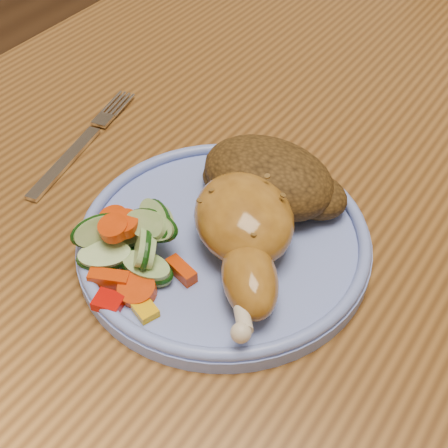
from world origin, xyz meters
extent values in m
cube|color=brown|center=(0.00, 0.00, 0.73)|extent=(0.90, 1.40, 0.04)
cube|color=brown|center=(-0.39, 0.64, 0.35)|extent=(0.06, 0.06, 0.71)
cylinder|color=#4C2D16|center=(-0.18, 0.37, 0.21)|extent=(0.04, 0.04, 0.41)
cylinder|color=#4C2D16|center=(-0.18, 0.73, 0.21)|extent=(0.04, 0.04, 0.41)
cylinder|color=#6E84D8|center=(-0.07, -0.07, 0.76)|extent=(0.23, 0.23, 0.01)
torus|color=#6E84D8|center=(-0.07, -0.07, 0.77)|extent=(0.23, 0.23, 0.01)
ellipsoid|color=#A36C22|center=(-0.05, -0.06, 0.79)|extent=(0.12, 0.12, 0.05)
ellipsoid|color=#A36C22|center=(-0.02, -0.10, 0.78)|extent=(0.08, 0.08, 0.04)
sphere|color=beige|center=(0.00, -0.15, 0.78)|extent=(0.01, 0.01, 0.01)
ellipsoid|color=#482F12|center=(-0.06, -0.01, 0.78)|extent=(0.12, 0.08, 0.05)
ellipsoid|color=#482F12|center=(-0.03, 0.00, 0.78)|extent=(0.06, 0.05, 0.03)
ellipsoid|color=#482F12|center=(-0.10, -0.01, 0.77)|extent=(0.05, 0.04, 0.02)
cube|color=#A50A05|center=(-0.10, -0.17, 0.77)|extent=(0.02, 0.02, 0.01)
cube|color=#E5A507|center=(-0.07, -0.16, 0.77)|extent=(0.02, 0.02, 0.01)
cylinder|color=red|center=(-0.12, -0.13, 0.79)|extent=(0.02, 0.02, 0.01)
cylinder|color=red|center=(-0.09, -0.15, 0.77)|extent=(0.03, 0.03, 0.01)
cylinder|color=red|center=(-0.15, -0.11, 0.77)|extent=(0.02, 0.03, 0.01)
cube|color=red|center=(-0.11, -0.15, 0.77)|extent=(0.03, 0.02, 0.01)
cube|color=red|center=(-0.07, -0.12, 0.77)|extent=(0.03, 0.02, 0.01)
cylinder|color=red|center=(-0.12, -0.12, 0.79)|extent=(0.02, 0.02, 0.01)
cylinder|color=#A2BE7B|center=(-0.10, -0.10, 0.79)|extent=(0.05, 0.05, 0.04)
cylinder|color=#A2BE7B|center=(-0.14, -0.13, 0.78)|extent=(0.04, 0.05, 0.04)
cylinder|color=#A2BE7B|center=(-0.13, -0.12, 0.77)|extent=(0.05, 0.05, 0.02)
cylinder|color=#A2BE7B|center=(-0.10, -0.12, 0.78)|extent=(0.04, 0.05, 0.04)
cylinder|color=#A2BE7B|center=(-0.09, -0.13, 0.77)|extent=(0.04, 0.04, 0.02)
cylinder|color=#A2BE7B|center=(-0.12, -0.14, 0.77)|extent=(0.06, 0.06, 0.02)
cylinder|color=#A2BE7B|center=(-0.10, -0.11, 0.79)|extent=(0.04, 0.04, 0.04)
cube|color=silver|center=(-0.25, -0.06, 0.75)|extent=(0.04, 0.11, 0.00)
cube|color=silver|center=(-0.26, 0.00, 0.75)|extent=(0.03, 0.06, 0.00)
camera|label=1|loc=(0.13, -0.35, 1.12)|focal=50.00mm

